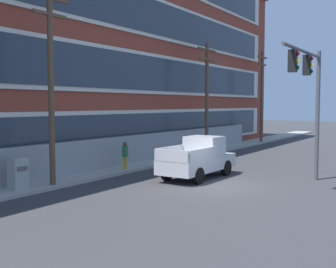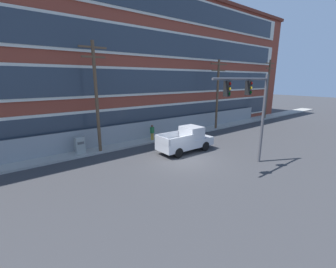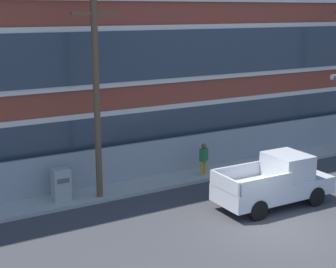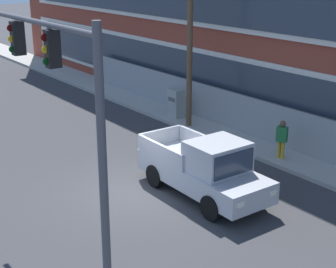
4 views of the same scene
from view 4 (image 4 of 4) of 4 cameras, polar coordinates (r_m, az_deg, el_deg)
The scene contains 8 objects.
ground_plane at distance 17.60m, azimuth -4.17°, elevation -6.45°, with size 160.00×160.00×0.00m, color #38383A.
sidewalk_building_side at distance 21.61m, azimuth 10.86°, elevation -1.63°, with size 80.00×2.19×0.16m, color #9E9B93.
chain_link_fence at distance 20.08m, azimuth 18.07°, elevation -1.15°, with size 34.74×0.06×1.89m.
traffic_signal_mast at distance 12.28m, azimuth -11.27°, elevation 4.35°, with size 5.73×0.43×6.34m.
pickup_truck_silver at distance 16.92m, azimuth 4.14°, elevation -3.94°, with size 5.07×2.08×2.09m.
utility_pole_near_corner at distance 23.02m, azimuth 2.46°, elevation 12.17°, with size 2.16×0.26×8.87m.
electrical_cabinet at distance 25.22m, azimuth 0.89°, elevation 3.28°, with size 0.72×0.56×1.52m.
pedestrian_near_cabinet at distance 20.22m, azimuth 12.49°, elevation -0.48°, with size 0.46×0.36×1.69m.
Camera 4 is at (13.47, -8.52, 7.47)m, focal length 55.00 mm.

